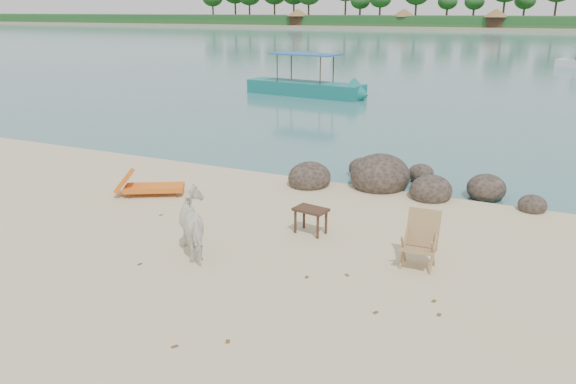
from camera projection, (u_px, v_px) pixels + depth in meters
name	position (u px, v px, depth m)	size (l,w,h in m)	color
water	(529.00, 40.00, 87.05)	(400.00, 400.00, 0.00)	#326265
far_shore	(546.00, 26.00, 155.78)	(420.00, 90.00, 1.40)	tan
far_scenery	(543.00, 16.00, 126.19)	(420.00, 18.00, 9.50)	#1E4C1E
boulders	(390.00, 181.00, 14.47)	(6.27, 2.89, 1.15)	black
cow	(197.00, 225.00, 10.47)	(0.63, 1.39, 1.17)	white
side_table	(311.00, 222.00, 11.48)	(0.67, 0.43, 0.54)	black
lounge_chair	(154.00, 186.00, 13.89)	(1.79, 0.63, 0.54)	orange
deck_chair	(419.00, 243.00, 9.90)	(0.63, 0.70, 0.99)	#A58752
boat_near	(305.00, 61.00, 30.15)	(7.48, 1.68, 3.63)	#136A66
dead_leaves	(267.00, 291.00, 9.23)	(7.71, 7.32, 0.00)	brown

